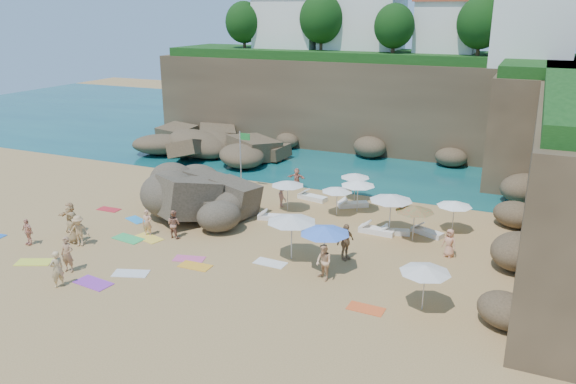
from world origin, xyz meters
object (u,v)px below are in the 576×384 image
at_px(parasol_0, 358,183).
at_px(parasol_2, 355,175).
at_px(person_stand_1, 174,224).
at_px(person_stand_3, 345,242).
at_px(lounger_0, 312,198).
at_px(person_stand_4, 449,243).
at_px(flag_pole, 242,153).
at_px(parasol_1, 288,183).
at_px(person_stand_2, 282,196).
at_px(person_stand_6, 57,269).
at_px(person_stand_5, 297,178).
at_px(person_stand_0, 147,223).
at_px(rock_outcrop, 207,212).

bearing_deg(parasol_0, parasol_2, 111.79).
height_order(person_stand_1, person_stand_3, person_stand_3).
distance_m(lounger_0, person_stand_1, 10.52).
relative_size(lounger_0, person_stand_4, 1.33).
bearing_deg(flag_pole, parasol_0, -7.53).
xyz_separation_m(parasol_1, person_stand_2, (-0.66, 0.58, -1.12)).
bearing_deg(person_stand_6, parasol_2, 169.81).
distance_m(parasol_2, person_stand_5, 4.91).
relative_size(person_stand_2, person_stand_6, 0.81).
bearing_deg(person_stand_5, lounger_0, -48.30).
distance_m(parasol_2, person_stand_0, 14.14).
xyz_separation_m(parasol_2, person_stand_0, (-8.89, -10.95, -0.95)).
bearing_deg(parasol_0, person_stand_4, -36.07).
height_order(parasol_0, person_stand_2, parasol_0).
xyz_separation_m(rock_outcrop, lounger_0, (5.29, 4.97, 0.16)).
relative_size(rock_outcrop, parasol_1, 3.52).
bearing_deg(parasol_2, person_stand_2, -140.59).
height_order(rock_outcrop, person_stand_0, person_stand_0).
relative_size(parasol_0, person_stand_1, 1.33).
distance_m(rock_outcrop, parasol_0, 9.81).
bearing_deg(person_stand_3, parasol_0, 38.82).
bearing_deg(person_stand_2, person_stand_6, 111.77).
bearing_deg(flag_pole, rock_outcrop, -87.80).
height_order(flag_pole, person_stand_4, flag_pole).
bearing_deg(parasol_1, person_stand_2, 138.77).
height_order(rock_outcrop, person_stand_6, person_stand_6).
xyz_separation_m(person_stand_2, person_stand_4, (11.28, -3.63, 0.04)).
distance_m(flag_pole, person_stand_0, 10.19).
xyz_separation_m(person_stand_0, person_stand_4, (16.23, 4.08, -0.01)).
bearing_deg(parasol_1, lounger_0, 75.51).
bearing_deg(parasol_2, person_stand_3, -75.32).
xyz_separation_m(person_stand_2, person_stand_3, (6.41, -6.18, 0.25)).
xyz_separation_m(lounger_0, person_stand_1, (-4.73, -9.38, 0.66)).
bearing_deg(rock_outcrop, person_stand_5, 65.94).
xyz_separation_m(rock_outcrop, person_stand_5, (3.19, 7.14, 0.72)).
height_order(parasol_1, lounger_0, parasol_1).
xyz_separation_m(parasol_0, lounger_0, (-3.47, 0.97, -1.74)).
distance_m(flag_pole, person_stand_4, 16.63).
height_order(parasol_2, person_stand_2, parasol_2).
xyz_separation_m(rock_outcrop, person_stand_2, (3.95, 2.92, 0.73)).
relative_size(parasol_2, person_stand_5, 1.38).
bearing_deg(person_stand_6, parasol_1, 174.55).
bearing_deg(person_stand_5, person_stand_6, -104.76).
height_order(parasol_1, person_stand_5, parasol_1).
distance_m(lounger_0, person_stand_0, 11.63).
xyz_separation_m(person_stand_4, person_stand_6, (-16.17, -10.87, 0.13)).
height_order(parasol_1, parasol_2, parasol_1).
height_order(flag_pole, person_stand_1, flag_pole).
height_order(flag_pole, person_stand_2, flag_pole).
bearing_deg(person_stand_4, person_stand_3, -131.73).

